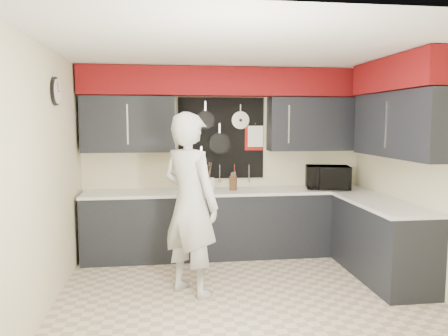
{
  "coord_description": "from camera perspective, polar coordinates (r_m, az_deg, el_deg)",
  "views": [
    {
      "loc": [
        -0.84,
        -4.44,
        1.87
      ],
      "look_at": [
        -0.18,
        0.5,
        1.33
      ],
      "focal_mm": 35.0,
      "sensor_mm": 36.0,
      "label": 1
    }
  ],
  "objects": [
    {
      "name": "ground",
      "position": [
        4.89,
        2.94,
        -16.33
      ],
      "size": [
        4.0,
        4.0,
        0.0
      ],
      "primitive_type": "plane",
      "color": "beige",
      "rests_on": "ground"
    },
    {
      "name": "back_wall_assembly",
      "position": [
        6.1,
        0.36,
        7.49
      ],
      "size": [
        4.0,
        0.36,
        2.6
      ],
      "color": "beige",
      "rests_on": "ground"
    },
    {
      "name": "right_wall_assembly",
      "position": [
        5.42,
        22.3,
        6.48
      ],
      "size": [
        0.36,
        3.5,
        2.6
      ],
      "color": "beige",
      "rests_on": "ground"
    },
    {
      "name": "left_wall_assembly",
      "position": [
        4.63,
        -22.04,
        -0.92
      ],
      "size": [
        0.05,
        3.5,
        2.6
      ],
      "color": "beige",
      "rests_on": "ground"
    },
    {
      "name": "base_cabinets",
      "position": [
        5.9,
        5.67,
        -7.72
      ],
      "size": [
        3.95,
        2.2,
        0.92
      ],
      "color": "black",
      "rests_on": "ground"
    },
    {
      "name": "microwave",
      "position": [
        6.29,
        13.38,
        -1.19
      ],
      "size": [
        0.66,
        0.51,
        0.32
      ],
      "primitive_type": "imported",
      "rotation": [
        0.0,
        0.0,
        -0.21
      ],
      "color": "black",
      "rests_on": "base_cabinets"
    },
    {
      "name": "knife_block",
      "position": [
        6.01,
        1.2,
        -1.98
      ],
      "size": [
        0.11,
        0.11,
        0.2
      ],
      "primitive_type": "cube",
      "rotation": [
        0.0,
        0.0,
        -0.34
      ],
      "color": "#3B1E13",
      "rests_on": "base_cabinets"
    },
    {
      "name": "utensil_crock",
      "position": [
        5.96,
        -1.9,
        -2.15
      ],
      "size": [
        0.14,
        0.14,
        0.18
      ],
      "primitive_type": "cylinder",
      "color": "white",
      "rests_on": "base_cabinets"
    },
    {
      "name": "coffee_maker",
      "position": [
        5.91,
        -3.22,
        -1.29
      ],
      "size": [
        0.26,
        0.29,
        0.36
      ],
      "rotation": [
        0.0,
        0.0,
        0.3
      ],
      "color": "black",
      "rests_on": "base_cabinets"
    },
    {
      "name": "person",
      "position": [
        4.69,
        -4.46,
        -4.76
      ],
      "size": [
        0.84,
        0.84,
        1.96
      ],
      "primitive_type": "imported",
      "rotation": [
        0.0,
        0.0,
        2.35
      ],
      "color": "#B7B7B4",
      "rests_on": "ground"
    }
  ]
}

